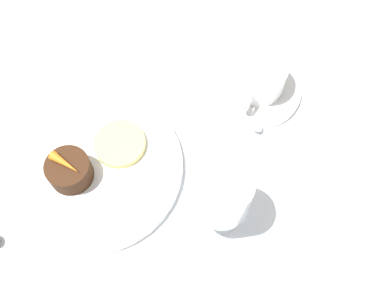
{
  "coord_description": "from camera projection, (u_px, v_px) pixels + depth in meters",
  "views": [
    {
      "loc": [
        0.2,
        0.24,
        0.62
      ],
      "look_at": [
        -0.05,
        0.11,
        0.04
      ],
      "focal_mm": 42.0,
      "sensor_mm": 36.0,
      "label": 1
    }
  ],
  "objects": [
    {
      "name": "pineapple_slice",
      "position": [
        120.0,
        144.0,
        0.67
      ],
      "size": [
        0.08,
        0.08,
        0.01
      ],
      "color": "#EFE075",
      "rests_on": "dinner_plate"
    },
    {
      "name": "carrot_garnish",
      "position": [
        65.0,
        163.0,
        0.61
      ],
      "size": [
        0.02,
        0.05,
        0.01
      ],
      "color": "orange",
      "rests_on": "dessert_cake"
    },
    {
      "name": "fork",
      "position": [
        40.0,
        278.0,
        0.6
      ],
      "size": [
        0.03,
        0.19,
        0.01
      ],
      "color": "silver",
      "rests_on": "ground_plane"
    },
    {
      "name": "spoon",
      "position": [
        243.0,
        108.0,
        0.71
      ],
      "size": [
        0.07,
        0.11,
        0.0
      ],
      "color": "silver",
      "rests_on": "saucer"
    },
    {
      "name": "saucer",
      "position": [
        256.0,
        89.0,
        0.73
      ],
      "size": [
        0.15,
        0.15,
        0.01
      ],
      "color": "white",
      "rests_on": "ground_plane"
    },
    {
      "name": "dessert_cake",
      "position": [
        69.0,
        171.0,
        0.64
      ],
      "size": [
        0.06,
        0.06,
        0.04
      ],
      "color": "#381E0F",
      "rests_on": "dinner_plate"
    },
    {
      "name": "wine_glass",
      "position": [
        223.0,
        196.0,
        0.57
      ],
      "size": [
        0.07,
        0.07,
        0.13
      ],
      "color": "silver",
      "rests_on": "ground_plane"
    },
    {
      "name": "ground_plane",
      "position": [
        113.0,
        156.0,
        0.68
      ],
      "size": [
        3.0,
        3.0,
        0.0
      ],
      "primitive_type": "plane",
      "color": "white"
    },
    {
      "name": "dinner_plate",
      "position": [
        95.0,
        167.0,
        0.66
      ],
      "size": [
        0.26,
        0.26,
        0.01
      ],
      "color": "white",
      "rests_on": "ground_plane"
    },
    {
      "name": "coffee_cup",
      "position": [
        261.0,
        76.0,
        0.7
      ],
      "size": [
        0.11,
        0.08,
        0.06
      ],
      "color": "white",
      "rests_on": "saucer"
    }
  ]
}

